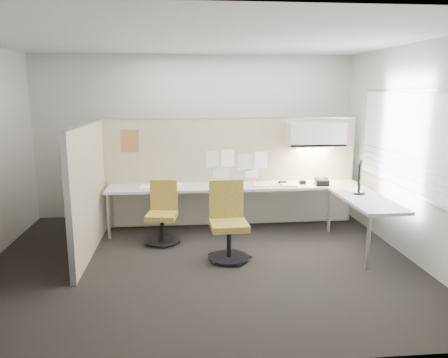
{
  "coord_description": "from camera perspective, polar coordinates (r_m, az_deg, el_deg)",
  "views": [
    {
      "loc": [
        -0.23,
        -5.4,
        2.2
      ],
      "look_at": [
        0.37,
        0.8,
        0.93
      ],
      "focal_mm": 35.0,
      "sensor_mm": 36.0,
      "label": 1
    }
  ],
  "objects": [
    {
      "name": "stapler",
      "position": [
        7.01,
        7.66,
        -0.5
      ],
      "size": [
        0.14,
        0.06,
        0.05
      ],
      "primitive_type": "cube",
      "rotation": [
        0.0,
        0.0,
        -0.17
      ],
      "color": "black",
      "rests_on": "desk"
    },
    {
      "name": "partition_back",
      "position": [
        7.17,
        0.83,
        0.85
      ],
      "size": [
        4.1,
        0.06,
        1.75
      ],
      "primitive_type": "cube",
      "color": "tan",
      "rests_on": "floor"
    },
    {
      "name": "window_pane",
      "position": [
        6.19,
        23.12,
        4.56
      ],
      "size": [
        0.01,
        2.8,
        1.3
      ],
      "primitive_type": "cube",
      "color": "#A3B1BD",
      "rests_on": "wall_right"
    },
    {
      "name": "paper_stack_4",
      "position": [
        6.94,
        8.39,
        -0.72
      ],
      "size": [
        0.24,
        0.31,
        0.03
      ],
      "primitive_type": "cube",
      "rotation": [
        0.0,
        0.0,
        -0.03
      ],
      "color": "white",
      "rests_on": "desk"
    },
    {
      "name": "phone",
      "position": [
        7.05,
        12.61,
        -0.37
      ],
      "size": [
        0.22,
        0.21,
        0.12
      ],
      "rotation": [
        0.0,
        0.0,
        -0.07
      ],
      "color": "black",
      "rests_on": "desk"
    },
    {
      "name": "partition_left",
      "position": [
        6.18,
        -17.24,
        -1.4
      ],
      "size": [
        0.06,
        2.2,
        1.75
      ],
      "primitive_type": "cube",
      "color": "tan",
      "rests_on": "floor"
    },
    {
      "name": "task_light_strip",
      "position": [
        7.17,
        11.84,
        4.05
      ],
      "size": [
        0.6,
        0.06,
        0.02
      ],
      "primitive_type": "cube",
      "color": "#FFEABF",
      "rests_on": "overhead_bin"
    },
    {
      "name": "coat_hook",
      "position": [
        5.52,
        -19.65,
        2.77
      ],
      "size": [
        0.18,
        0.43,
        1.3
      ],
      "color": "silver",
      "rests_on": "partition_left"
    },
    {
      "name": "paper_stack_2",
      "position": [
        6.77,
        0.36,
        -0.87
      ],
      "size": [
        0.28,
        0.33,
        0.04
      ],
      "primitive_type": "cube",
      "rotation": [
        0.0,
        0.0,
        0.16
      ],
      "color": "white",
      "rests_on": "desk"
    },
    {
      "name": "chair_right",
      "position": [
        5.78,
        0.53,
        -5.83
      ],
      "size": [
        0.54,
        0.54,
        1.02
      ],
      "rotation": [
        0.0,
        0.0,
        0.05
      ],
      "color": "black",
      "rests_on": "floor"
    },
    {
      "name": "floor",
      "position": [
        5.84,
        -2.9,
        -10.7
      ],
      "size": [
        5.5,
        4.5,
        0.01
      ],
      "primitive_type": "cube",
      "color": "black",
      "rests_on": "ground"
    },
    {
      "name": "paper_stack_5",
      "position": [
        6.72,
        16.66,
        -1.52
      ],
      "size": [
        0.26,
        0.32,
        0.02
      ],
      "primitive_type": "cube",
      "rotation": [
        0.0,
        0.0,
        0.12
      ],
      "color": "white",
      "rests_on": "desk"
    },
    {
      "name": "paper_stack_6",
      "position": [
        7.05,
        6.47,
        -0.53
      ],
      "size": [
        0.26,
        0.32,
        0.02
      ],
      "primitive_type": "cube",
      "rotation": [
        0.0,
        0.0,
        0.09
      ],
      "color": "white",
      "rests_on": "desk"
    },
    {
      "name": "monitor",
      "position": [
        6.55,
        17.31,
        0.41
      ],
      "size": [
        0.22,
        0.41,
        0.46
      ],
      "rotation": [
        0.0,
        0.0,
        1.12
      ],
      "color": "black",
      "rests_on": "desk"
    },
    {
      "name": "chair_left",
      "position": [
        6.46,
        -8.01,
        -4.61
      ],
      "size": [
        0.48,
        0.49,
        0.9
      ],
      "rotation": [
        0.0,
        0.0,
        -0.15
      ],
      "color": "black",
      "rests_on": "floor"
    },
    {
      "name": "paper_stack_1",
      "position": [
        6.89,
        -6.43,
        -0.8
      ],
      "size": [
        0.25,
        0.31,
        0.02
      ],
      "primitive_type": "cube",
      "rotation": [
        0.0,
        0.0,
        0.06
      ],
      "color": "white",
      "rests_on": "desk"
    },
    {
      "name": "paper_stack_0",
      "position": [
        6.8,
        -9.88,
        -1.03
      ],
      "size": [
        0.23,
        0.3,
        0.03
      ],
      "primitive_type": "cube",
      "rotation": [
        0.0,
        0.0,
        -0.01
      ],
      "color": "white",
      "rests_on": "desk"
    },
    {
      "name": "pinned_papers",
      "position": [
        7.12,
        1.5,
        2.06
      ],
      "size": [
        1.01,
        0.0,
        0.47
      ],
      "color": "#8CBF8C",
      "rests_on": "partition_back"
    },
    {
      "name": "poster",
      "position": [
        7.06,
        -12.19,
        4.9
      ],
      "size": [
        0.28,
        0.0,
        0.35
      ],
      "primitive_type": "cube",
      "color": "orange",
      "rests_on": "partition_back"
    },
    {
      "name": "paper_stack_3",
      "position": [
        6.92,
        4.94,
        -0.74
      ],
      "size": [
        0.26,
        0.32,
        0.01
      ],
      "primitive_type": "cube",
      "rotation": [
        0.0,
        0.0,
        -0.1
      ],
      "color": "white",
      "rests_on": "desk"
    },
    {
      "name": "desk",
      "position": [
        6.82,
        4.45,
        -2.08
      ],
      "size": [
        4.0,
        2.07,
        0.73
      ],
      "color": "beige",
      "rests_on": "floor"
    },
    {
      "name": "wall_back",
      "position": [
        7.7,
        -3.79,
        5.51
      ],
      "size": [
        5.5,
        0.02,
        2.8
      ],
      "primitive_type": "cube",
      "color": "beige",
      "rests_on": "ground"
    },
    {
      "name": "ceiling",
      "position": [
        5.44,
        -3.22,
        17.88
      ],
      "size": [
        5.5,
        4.5,
        0.01
      ],
      "primitive_type": "cube",
      "color": "white",
      "rests_on": "wall_back"
    },
    {
      "name": "tape_dispenser",
      "position": [
        7.07,
        10.23,
        -0.44
      ],
      "size": [
        0.1,
        0.06,
        0.06
      ],
      "primitive_type": "cube",
      "rotation": [
        0.0,
        0.0,
        0.05
      ],
      "color": "black",
      "rests_on": "desk"
    },
    {
      "name": "wall_right",
      "position": [
        6.22,
        23.21,
        3.19
      ],
      "size": [
        0.02,
        4.5,
        2.8
      ],
      "primitive_type": "cube",
      "color": "beige",
      "rests_on": "ground"
    },
    {
      "name": "overhead_bin",
      "position": [
        7.15,
        11.91,
        5.72
      ],
      "size": [
        0.9,
        0.36,
        0.38
      ],
      "primitive_type": "cube",
      "color": "beige",
      "rests_on": "partition_back"
    },
    {
      "name": "wall_front",
      "position": [
        3.26,
        -1.32,
        -2.7
      ],
      "size": [
        5.5,
        0.02,
        2.8
      ],
      "primitive_type": "cube",
      "color": "beige",
      "rests_on": "ground"
    }
  ]
}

